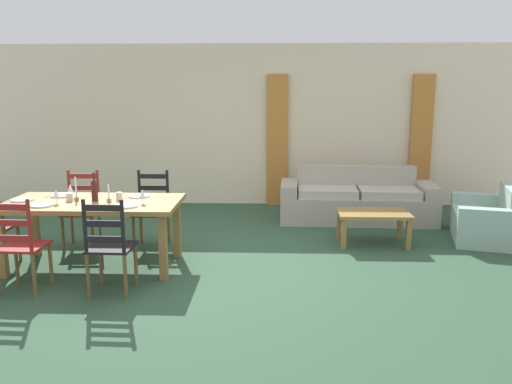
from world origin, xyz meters
name	(u,v)px	position (x,y,z in m)	size (l,w,h in m)	color
ground_plane	(208,266)	(0.00, 0.00, -0.01)	(9.60, 9.60, 0.02)	#2E4D36
wall_far	(231,125)	(0.00, 3.30, 1.35)	(9.60, 0.16, 2.70)	beige
curtain_panel_left	(277,141)	(0.79, 3.16, 1.10)	(0.35, 0.08, 2.20)	#C17832
curtain_panel_right	(421,141)	(3.19, 3.16, 1.10)	(0.35, 0.08, 2.20)	#C17832
dining_table	(93,209)	(-1.25, -0.08, 0.66)	(1.90, 0.96, 0.75)	olive
dining_chair_near_left	(20,245)	(-1.71, -0.83, 0.48)	(0.43, 0.41, 0.96)	maroon
dining_chair_near_right	(109,246)	(-0.83, -0.83, 0.48)	(0.43, 0.41, 0.96)	black
dining_chair_far_left	(82,209)	(-1.67, 0.68, 0.48)	(0.44, 0.43, 0.96)	maroon
dining_chair_far_right	(152,209)	(-0.79, 0.70, 0.48)	(0.42, 0.40, 0.96)	black
dinner_plate_near_left	(42,205)	(-1.70, -0.33, 0.76)	(0.24, 0.24, 0.02)	white
fork_near_left	(28,205)	(-1.85, -0.33, 0.75)	(0.02, 0.17, 0.01)	silver
dinner_plate_near_right	(126,206)	(-0.80, -0.33, 0.76)	(0.24, 0.24, 0.02)	white
fork_near_right	(112,206)	(-0.95, -0.33, 0.75)	(0.02, 0.17, 0.01)	silver
dinner_plate_far_left	(61,195)	(-1.70, 0.17, 0.76)	(0.24, 0.24, 0.02)	white
fork_far_left	(48,196)	(-1.85, 0.17, 0.75)	(0.02, 0.17, 0.01)	silver
dinner_plate_far_right	(139,196)	(-0.80, 0.17, 0.76)	(0.24, 0.24, 0.02)	white
fork_far_right	(126,196)	(-0.95, 0.17, 0.75)	(0.02, 0.17, 0.01)	silver
dinner_plate_head_west	(22,200)	(-2.03, -0.08, 0.76)	(0.24, 0.24, 0.02)	white
fork_head_west	(9,200)	(-2.18, -0.08, 0.75)	(0.02, 0.17, 0.01)	silver
wine_bottle	(95,190)	(-1.22, -0.06, 0.87)	(0.07, 0.07, 0.32)	#471919
wine_glass_near_left	(56,194)	(-1.58, -0.23, 0.86)	(0.06, 0.06, 0.16)	white
wine_glass_near_right	(142,194)	(-0.66, -0.19, 0.86)	(0.06, 0.06, 0.16)	white
wine_glass_far_left	(70,188)	(-1.55, 0.07, 0.86)	(0.06, 0.06, 0.16)	white
coffee_cup_primary	(119,196)	(-0.97, -0.02, 0.80)	(0.07, 0.07, 0.09)	beige
coffee_cup_secondary	(69,197)	(-1.50, -0.08, 0.80)	(0.07, 0.07, 0.09)	beige
candle_tall	(76,194)	(-1.43, -0.06, 0.83)	(0.05, 0.05, 0.26)	#998C66
candle_short	(109,197)	(-1.05, -0.12, 0.80)	(0.05, 0.05, 0.19)	#998C66
couch	(356,201)	(1.99, 2.13, 0.29)	(2.31, 0.89, 0.80)	#A49B8A
coffee_table	(373,217)	(2.01, 0.91, 0.36)	(0.90, 0.56, 0.42)	olive
armchair_upholstered	(491,221)	(3.60, 1.15, 0.25)	(1.06, 1.32, 0.72)	#95B3A5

